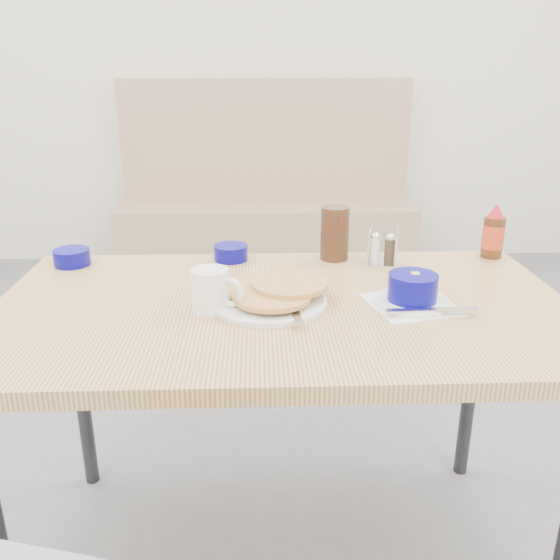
{
  "coord_description": "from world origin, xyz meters",
  "views": [
    {
      "loc": [
        -0.06,
        -1.08,
        1.3
      ],
      "look_at": [
        -0.01,
        0.25,
        0.82
      ],
      "focal_mm": 38.0,
      "sensor_mm": 36.0,
      "label": 1
    }
  ],
  "objects_px": {
    "dining_table": "(283,326)",
    "creamer_bowl": "(72,257)",
    "condiment_caddy": "(382,251)",
    "butter_bowl": "(231,253)",
    "amber_tumbler": "(335,233)",
    "coffee_mug": "(212,290)",
    "syrup_bottle": "(493,234)",
    "booth_bench": "(266,216)",
    "grits_setting": "(413,292)",
    "pancake_plate": "(270,296)"
  },
  "relations": [
    {
      "from": "dining_table",
      "to": "creamer_bowl",
      "type": "bearing_deg",
      "value": 152.32
    },
    {
      "from": "creamer_bowl",
      "to": "condiment_caddy",
      "type": "relative_size",
      "value": 0.93
    },
    {
      "from": "butter_bowl",
      "to": "amber_tumbler",
      "type": "height_order",
      "value": "amber_tumbler"
    },
    {
      "from": "coffee_mug",
      "to": "syrup_bottle",
      "type": "xyz_separation_m",
      "value": [
        0.81,
        0.38,
        0.02
      ]
    },
    {
      "from": "butter_bowl",
      "to": "syrup_bottle",
      "type": "relative_size",
      "value": 0.61
    },
    {
      "from": "booth_bench",
      "to": "grits_setting",
      "type": "xyz_separation_m",
      "value": [
        0.31,
        -2.56,
        0.44
      ]
    },
    {
      "from": "amber_tumbler",
      "to": "syrup_bottle",
      "type": "xyz_separation_m",
      "value": [
        0.47,
        0.0,
        -0.01
      ]
    },
    {
      "from": "coffee_mug",
      "to": "condiment_caddy",
      "type": "xyz_separation_m",
      "value": [
        0.46,
        0.32,
        -0.01
      ]
    },
    {
      "from": "pancake_plate",
      "to": "syrup_bottle",
      "type": "height_order",
      "value": "syrup_bottle"
    },
    {
      "from": "coffee_mug",
      "to": "creamer_bowl",
      "type": "xyz_separation_m",
      "value": [
        -0.43,
        0.35,
        -0.03
      ]
    },
    {
      "from": "pancake_plate",
      "to": "coffee_mug",
      "type": "bearing_deg",
      "value": -165.72
    },
    {
      "from": "grits_setting",
      "to": "butter_bowl",
      "type": "xyz_separation_m",
      "value": [
        -0.45,
        0.37,
        -0.01
      ]
    },
    {
      "from": "coffee_mug",
      "to": "grits_setting",
      "type": "height_order",
      "value": "coffee_mug"
    },
    {
      "from": "butter_bowl",
      "to": "coffee_mug",
      "type": "bearing_deg",
      "value": -94.22
    },
    {
      "from": "grits_setting",
      "to": "syrup_bottle",
      "type": "height_order",
      "value": "syrup_bottle"
    },
    {
      "from": "creamer_bowl",
      "to": "butter_bowl",
      "type": "bearing_deg",
      "value": 3.58
    },
    {
      "from": "booth_bench",
      "to": "dining_table",
      "type": "height_order",
      "value": "booth_bench"
    },
    {
      "from": "creamer_bowl",
      "to": "butter_bowl",
      "type": "relative_size",
      "value": 1.03
    },
    {
      "from": "dining_table",
      "to": "syrup_bottle",
      "type": "relative_size",
      "value": 8.56
    },
    {
      "from": "dining_table",
      "to": "syrup_bottle",
      "type": "xyz_separation_m",
      "value": [
        0.64,
        0.34,
        0.13
      ]
    },
    {
      "from": "amber_tumbler",
      "to": "syrup_bottle",
      "type": "distance_m",
      "value": 0.47
    },
    {
      "from": "dining_table",
      "to": "amber_tumbler",
      "type": "relative_size",
      "value": 8.91
    },
    {
      "from": "booth_bench",
      "to": "amber_tumbler",
      "type": "relative_size",
      "value": 12.1
    },
    {
      "from": "pancake_plate",
      "to": "butter_bowl",
      "type": "bearing_deg",
      "value": 107.37
    },
    {
      "from": "condiment_caddy",
      "to": "amber_tumbler",
      "type": "bearing_deg",
      "value": 172.67
    },
    {
      "from": "dining_table",
      "to": "butter_bowl",
      "type": "relative_size",
      "value": 14.11
    },
    {
      "from": "syrup_bottle",
      "to": "creamer_bowl",
      "type": "bearing_deg",
      "value": -178.68
    },
    {
      "from": "grits_setting",
      "to": "creamer_bowl",
      "type": "relative_size",
      "value": 2.45
    },
    {
      "from": "creamer_bowl",
      "to": "amber_tumbler",
      "type": "distance_m",
      "value": 0.76
    },
    {
      "from": "booth_bench",
      "to": "creamer_bowl",
      "type": "bearing_deg",
      "value": -104.96
    },
    {
      "from": "creamer_bowl",
      "to": "condiment_caddy",
      "type": "xyz_separation_m",
      "value": [
        0.89,
        -0.03,
        0.02
      ]
    },
    {
      "from": "dining_table",
      "to": "condiment_caddy",
      "type": "xyz_separation_m",
      "value": [
        0.3,
        0.28,
        0.1
      ]
    },
    {
      "from": "grits_setting",
      "to": "creamer_bowl",
      "type": "height_order",
      "value": "grits_setting"
    },
    {
      "from": "booth_bench",
      "to": "butter_bowl",
      "type": "bearing_deg",
      "value": -93.62
    },
    {
      "from": "butter_bowl",
      "to": "syrup_bottle",
      "type": "bearing_deg",
      "value": -0.0
    },
    {
      "from": "amber_tumbler",
      "to": "condiment_caddy",
      "type": "height_order",
      "value": "amber_tumbler"
    },
    {
      "from": "dining_table",
      "to": "pancake_plate",
      "type": "distance_m",
      "value": 0.09
    },
    {
      "from": "grits_setting",
      "to": "syrup_bottle",
      "type": "bearing_deg",
      "value": 48.07
    },
    {
      "from": "pancake_plate",
      "to": "creamer_bowl",
      "type": "height_order",
      "value": "pancake_plate"
    },
    {
      "from": "grits_setting",
      "to": "amber_tumbler",
      "type": "height_order",
      "value": "amber_tumbler"
    },
    {
      "from": "creamer_bowl",
      "to": "syrup_bottle",
      "type": "xyz_separation_m",
      "value": [
        1.23,
        0.03,
        0.05
      ]
    },
    {
      "from": "amber_tumbler",
      "to": "coffee_mug",
      "type": "bearing_deg",
      "value": -131.29
    },
    {
      "from": "pancake_plate",
      "to": "creamer_bowl",
      "type": "bearing_deg",
      "value": 150.64
    },
    {
      "from": "pancake_plate",
      "to": "syrup_bottle",
      "type": "xyz_separation_m",
      "value": [
        0.67,
        0.35,
        0.05
      ]
    },
    {
      "from": "butter_bowl",
      "to": "syrup_bottle",
      "type": "xyz_separation_m",
      "value": [
        0.78,
        -0.0,
        0.05
      ]
    },
    {
      "from": "coffee_mug",
      "to": "booth_bench",
      "type": "bearing_deg",
      "value": 86.29
    },
    {
      "from": "grits_setting",
      "to": "condiment_caddy",
      "type": "relative_size",
      "value": 2.27
    },
    {
      "from": "dining_table",
      "to": "booth_bench",
      "type": "bearing_deg",
      "value": 90.0
    },
    {
      "from": "creamer_bowl",
      "to": "syrup_bottle",
      "type": "height_order",
      "value": "syrup_bottle"
    },
    {
      "from": "grits_setting",
      "to": "coffee_mug",
      "type": "bearing_deg",
      "value": -178.78
    }
  ]
}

